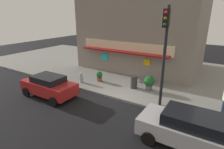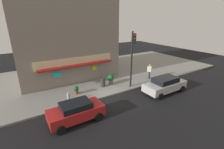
# 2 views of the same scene
# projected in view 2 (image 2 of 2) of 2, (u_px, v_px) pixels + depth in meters

# --- Properties ---
(ground_plane) EXTENTS (57.06, 57.06, 0.00)m
(ground_plane) POSITION_uv_depth(u_px,v_px,m) (111.00, 96.00, 15.44)
(ground_plane) COLOR black
(sidewalk) EXTENTS (38.04, 13.35, 0.15)m
(sidewalk) POSITION_uv_depth(u_px,v_px,m) (84.00, 76.00, 20.74)
(sidewalk) COLOR gray
(sidewalk) RESTS_ON ground_plane
(corner_building) EXTENTS (11.26, 8.77, 8.98)m
(corner_building) POSITION_uv_depth(u_px,v_px,m) (64.00, 40.00, 19.75)
(corner_building) COLOR gray
(corner_building) RESTS_ON sidewalk
(traffic_light) EXTENTS (0.32, 0.58, 5.83)m
(traffic_light) POSITION_uv_depth(u_px,v_px,m) (132.00, 53.00, 15.99)
(traffic_light) COLOR black
(traffic_light) RESTS_ON sidewalk
(fire_hydrant) EXTENTS (0.51, 0.27, 0.83)m
(fire_hydrant) POSITION_uv_depth(u_px,v_px,m) (68.00, 97.00, 14.13)
(fire_hydrant) COLOR #B2B2B7
(fire_hydrant) RESTS_ON sidewalk
(trash_can) EXTENTS (0.51, 0.51, 0.94)m
(trash_can) POSITION_uv_depth(u_px,v_px,m) (103.00, 82.00, 17.14)
(trash_can) COLOR #2D2D2D
(trash_can) RESTS_ON sidewalk
(pedestrian) EXTENTS (0.44, 0.55, 1.81)m
(pedestrian) POSITION_uv_depth(u_px,v_px,m) (150.00, 71.00, 19.20)
(pedestrian) COLOR navy
(pedestrian) RESTS_ON sidewalk
(potted_plant_by_doorway) EXTENTS (0.76, 0.76, 1.09)m
(potted_plant_by_doorway) POSITION_uv_depth(u_px,v_px,m) (111.00, 78.00, 17.84)
(potted_plant_by_doorway) COLOR #59595B
(potted_plant_by_doorway) RESTS_ON sidewalk
(potted_plant_by_window) EXTENTS (0.51, 0.51, 0.82)m
(potted_plant_by_window) POSITION_uv_depth(u_px,v_px,m) (76.00, 90.00, 15.47)
(potted_plant_by_window) COLOR brown
(potted_plant_by_window) RESTS_ON sidewalk
(parked_car_silver) EXTENTS (4.59, 2.08, 1.59)m
(parked_car_silver) POSITION_uv_depth(u_px,v_px,m) (165.00, 85.00, 16.08)
(parked_car_silver) COLOR #B7B7BC
(parked_car_silver) RESTS_ON ground_plane
(parked_car_red) EXTENTS (3.97, 1.99, 1.51)m
(parked_car_red) POSITION_uv_depth(u_px,v_px,m) (76.00, 111.00, 11.53)
(parked_car_red) COLOR #AD1E1E
(parked_car_red) RESTS_ON ground_plane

